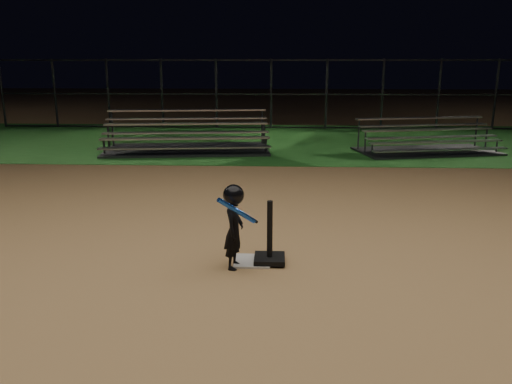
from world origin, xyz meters
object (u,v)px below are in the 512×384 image
Objects in this scene: child_batter at (234,224)px; bleacher_right at (427,146)px; batting_tee at (270,250)px; bleacher_left at (187,143)px; home_plate at (252,261)px.

bleacher_right is (4.55, 8.28, -0.37)m from child_batter.
bleacher_left reaches higher than batting_tee.
child_batter is 0.22× the size of bleacher_left.
bleacher_right is (6.57, 0.08, -0.04)m from bleacher_left.
bleacher_left is (-2.23, 8.02, 0.21)m from home_plate.
batting_tee is 9.10m from bleacher_right.
home_plate is 8.33m from bleacher_left.
bleacher_left is (-2.44, 8.03, 0.06)m from batting_tee.
child_batter is 9.46m from bleacher_right.
bleacher_left reaches higher than home_plate.
child_batter reaches higher than batting_tee.
batting_tee is 0.17× the size of bleacher_left.
child_batter is 8.46m from bleacher_left.
home_plate is 0.58× the size of batting_tee.
batting_tee is at bearing -56.41° from child_batter.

